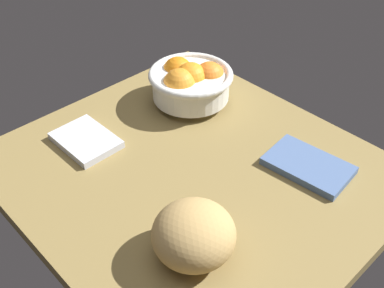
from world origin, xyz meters
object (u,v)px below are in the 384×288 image
object	(u,v)px
bread_loaf	(194,234)
napkin_folded	(308,166)
fruit_bowl	(190,82)
napkin_spare	(86,140)

from	to	relation	value
bread_loaf	napkin_folded	xyz separation A→B (cm)	(0.64, 29.88, -3.96)
fruit_bowl	napkin_folded	xyz separation A→B (cm)	(32.39, 0.60, -4.50)
napkin_spare	napkin_folded	bearing A→B (deg)	36.46
bread_loaf	napkin_folded	bearing A→B (deg)	88.77
fruit_bowl	napkin_spare	distance (cm)	26.66
napkin_spare	bread_loaf	bearing A→B (deg)	-5.27
fruit_bowl	napkin_spare	bearing A→B (deg)	-97.97
napkin_folded	napkin_spare	distance (cm)	44.80
fruit_bowl	napkin_folded	distance (cm)	32.70
napkin_folded	napkin_spare	xyz separation A→B (cm)	(-36.03, -26.62, 0.01)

